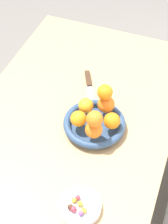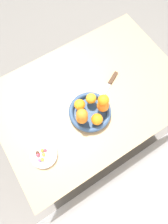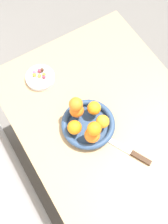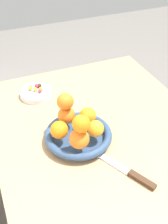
{
  "view_description": "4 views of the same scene",
  "coord_description": "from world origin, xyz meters",
  "px_view_note": "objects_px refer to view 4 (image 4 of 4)",
  "views": [
    {
      "loc": [
        0.83,
        0.34,
        1.75
      ],
      "look_at": [
        0.07,
        0.06,
        0.82
      ],
      "focal_mm": 55.0,
      "sensor_mm": 36.0,
      "label": 1
    },
    {
      "loc": [
        0.26,
        0.34,
        1.66
      ],
      "look_at": [
        0.1,
        0.1,
        0.82
      ],
      "focal_mm": 28.0,
      "sensor_mm": 36.0,
      "label": 2
    },
    {
      "loc": [
        -0.31,
        0.34,
        1.88
      ],
      "look_at": [
        0.08,
        0.11,
        0.87
      ],
      "focal_mm": 45.0,
      "sensor_mm": 36.0,
      "label": 3
    },
    {
      "loc": [
        -0.59,
        0.34,
        1.43
      ],
      "look_at": [
        0.05,
        0.08,
        0.88
      ],
      "focal_mm": 45.0,
      "sensor_mm": 36.0,
      "label": 4
    }
  ],
  "objects_px": {
    "dining_table": "(110,162)",
    "orange_2": "(88,116)",
    "fruit_bowl": "(78,136)",
    "orange_0": "(79,138)",
    "orange_1": "(95,129)",
    "candy_ball_0": "(41,89)",
    "orange_5": "(65,102)",
    "orange_4": "(59,130)",
    "orange_6": "(82,125)",
    "candy_ball_6": "(37,86)",
    "candy_ball_1": "(30,88)",
    "candy_ball_4": "(31,87)",
    "candy_ball_3": "(40,91)",
    "candy_dish": "(36,93)",
    "candy_ball_5": "(39,86)",
    "candy_ball_2": "(35,89)",
    "orange_3": "(67,115)",
    "knife": "(125,170)"
  },
  "relations": [
    {
      "from": "orange_1",
      "to": "orange_4",
      "type": "relative_size",
      "value": 0.94
    },
    {
      "from": "dining_table",
      "to": "candy_dish",
      "type": "height_order",
      "value": "candy_dish"
    },
    {
      "from": "candy_ball_1",
      "to": "candy_ball_4",
      "type": "bearing_deg",
      "value": -22.46
    },
    {
      "from": "dining_table",
      "to": "candy_ball_3",
      "type": "distance_m",
      "value": 0.41
    },
    {
      "from": "candy_dish",
      "to": "orange_5",
      "type": "distance_m",
      "value": 0.29
    },
    {
      "from": "orange_1",
      "to": "candy_ball_0",
      "type": "relative_size",
      "value": 3.38
    },
    {
      "from": "candy_dish",
      "to": "orange_5",
      "type": "relative_size",
      "value": 2.35
    },
    {
      "from": "orange_5",
      "to": "orange_4",
      "type": "bearing_deg",
      "value": 143.95
    },
    {
      "from": "orange_4",
      "to": "fruit_bowl",
      "type": "bearing_deg",
      "value": -91.35
    },
    {
      "from": "orange_1",
      "to": "candy_ball_6",
      "type": "xyz_separation_m",
      "value": [
        0.38,
        0.1,
        -0.04
      ]
    },
    {
      "from": "fruit_bowl",
      "to": "orange_0",
      "type": "distance_m",
      "value": 0.08
    },
    {
      "from": "candy_ball_6",
      "to": "candy_ball_1",
      "type": "bearing_deg",
      "value": 105.1
    },
    {
      "from": "orange_6",
      "to": "candy_ball_5",
      "type": "relative_size",
      "value": 3.02
    },
    {
      "from": "fruit_bowl",
      "to": "candy_ball_3",
      "type": "xyz_separation_m",
      "value": [
        0.3,
        0.05,
        0.01
      ]
    },
    {
      "from": "dining_table",
      "to": "orange_3",
      "type": "bearing_deg",
      "value": 42.09
    },
    {
      "from": "orange_6",
      "to": "candy_ball_6",
      "type": "xyz_separation_m",
      "value": [
        0.41,
        0.04,
        -0.1
      ]
    },
    {
      "from": "orange_3",
      "to": "candy_ball_0",
      "type": "bearing_deg",
      "value": 5.98
    },
    {
      "from": "dining_table",
      "to": "orange_4",
      "type": "distance_m",
      "value": 0.24
    },
    {
      "from": "fruit_bowl",
      "to": "orange_5",
      "type": "bearing_deg",
      "value": 18.17
    },
    {
      "from": "orange_6",
      "to": "orange_3",
      "type": "bearing_deg",
      "value": 1.91
    },
    {
      "from": "candy_ball_1",
      "to": "knife",
      "type": "height_order",
      "value": "candy_ball_1"
    },
    {
      "from": "candy_ball_3",
      "to": "orange_4",
      "type": "bearing_deg",
      "value": 177.56
    },
    {
      "from": "orange_2",
      "to": "knife",
      "type": "height_order",
      "value": "orange_2"
    },
    {
      "from": "fruit_bowl",
      "to": "orange_1",
      "type": "bearing_deg",
      "value": -127.35
    },
    {
      "from": "candy_ball_4",
      "to": "candy_dish",
      "type": "bearing_deg",
      "value": -152.43
    },
    {
      "from": "dining_table",
      "to": "candy_dish",
      "type": "bearing_deg",
      "value": 22.84
    },
    {
      "from": "candy_dish",
      "to": "orange_5",
      "type": "height_order",
      "value": "orange_5"
    },
    {
      "from": "orange_4",
      "to": "candy_ball_3",
      "type": "xyz_separation_m",
      "value": [
        0.3,
        -0.01,
        -0.04
      ]
    },
    {
      "from": "orange_0",
      "to": "orange_4",
      "type": "height_order",
      "value": "orange_0"
    },
    {
      "from": "orange_2",
      "to": "candy_ball_5",
      "type": "height_order",
      "value": "orange_2"
    },
    {
      "from": "orange_1",
      "to": "knife",
      "type": "distance_m",
      "value": 0.16
    },
    {
      "from": "orange_2",
      "to": "candy_ball_2",
      "type": "xyz_separation_m",
      "value": [
        0.28,
        0.12,
        -0.04
      ]
    },
    {
      "from": "candy_dish",
      "to": "candy_ball_5",
      "type": "distance_m",
      "value": 0.04
    },
    {
      "from": "orange_6",
      "to": "candy_ball_5",
      "type": "height_order",
      "value": "orange_6"
    },
    {
      "from": "orange_1",
      "to": "orange_4",
      "type": "xyz_separation_m",
      "value": [
        0.04,
        0.11,
        0.0
      ]
    },
    {
      "from": "orange_3",
      "to": "orange_6",
      "type": "bearing_deg",
      "value": -178.09
    },
    {
      "from": "dining_table",
      "to": "orange_2",
      "type": "height_order",
      "value": "orange_2"
    },
    {
      "from": "candy_ball_1",
      "to": "candy_ball_4",
      "type": "xyz_separation_m",
      "value": [
        0.01,
        -0.01,
        -0.0
      ]
    },
    {
      "from": "orange_5",
      "to": "fruit_bowl",
      "type": "bearing_deg",
      "value": -161.83
    },
    {
      "from": "candy_ball_4",
      "to": "knife",
      "type": "bearing_deg",
      "value": -162.79
    },
    {
      "from": "orange_0",
      "to": "orange_5",
      "type": "bearing_deg",
      "value": -0.4
    },
    {
      "from": "fruit_bowl",
      "to": "candy_ball_4",
      "type": "height_order",
      "value": "fruit_bowl"
    },
    {
      "from": "orange_2",
      "to": "candy_ball_6",
      "type": "height_order",
      "value": "orange_2"
    },
    {
      "from": "candy_dish",
      "to": "knife",
      "type": "xyz_separation_m",
      "value": [
        -0.5,
        -0.15,
        -0.01
      ]
    },
    {
      "from": "candy_ball_2",
      "to": "orange_1",
      "type": "bearing_deg",
      "value": -162.16
    },
    {
      "from": "knife",
      "to": "candy_ball_3",
      "type": "bearing_deg",
      "value": 15.73
    },
    {
      "from": "orange_6",
      "to": "candy_ball_0",
      "type": "height_order",
      "value": "orange_6"
    },
    {
      "from": "orange_1",
      "to": "orange_6",
      "type": "distance_m",
      "value": 0.1
    },
    {
      "from": "candy_ball_5",
      "to": "orange_2",
      "type": "bearing_deg",
      "value": -163.14
    },
    {
      "from": "candy_ball_1",
      "to": "candy_ball_3",
      "type": "distance_m",
      "value": 0.05
    }
  ]
}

